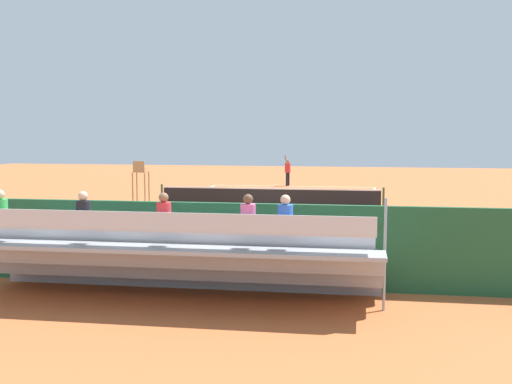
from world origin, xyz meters
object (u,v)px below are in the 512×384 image
object	(u,v)px
bleacher_stand	(175,256)
tennis_racket	(275,185)
courtside_bench	(315,259)
tennis_net	(270,198)
umpire_chair	(140,178)
equipment_bag	(241,273)
tennis_player	(288,170)
tennis_ball_near	(257,188)

from	to	relation	value
bleacher_stand	tennis_racket	world-z (taller)	bleacher_stand
courtside_bench	tennis_racket	world-z (taller)	courtside_bench
tennis_net	umpire_chair	size ratio (longest dim) A/B	4.81
equipment_bag	tennis_player	bearing A→B (deg)	-86.53
bleacher_stand	courtside_bench	xyz separation A→B (m)	(-2.92, -2.13, -0.43)
tennis_net	tennis_ball_near	size ratio (longest dim) A/B	156.06
tennis_net	bleacher_stand	distance (m)	15.41
tennis_player	tennis_racket	distance (m)	1.40
umpire_chair	tennis_racket	size ratio (longest dim) A/B	3.71
tennis_net	umpire_chair	xyz separation A→B (m)	(6.20, -0.17, 0.81)
tennis_racket	bleacher_stand	bearing A→B (deg)	92.66
tennis_ball_near	equipment_bag	bearing A→B (deg)	97.86
courtside_bench	tennis_player	world-z (taller)	tennis_player
tennis_player	tennis_ball_near	bearing A→B (deg)	53.85
umpire_chair	tennis_racket	bearing A→B (deg)	-113.50
equipment_bag	courtside_bench	bearing A→B (deg)	-175.97
bleacher_stand	equipment_bag	xyz separation A→B (m)	(-1.10, -2.00, -0.81)
umpire_chair	tennis_ball_near	size ratio (longest dim) A/B	32.42
bleacher_stand	tennis_player	distance (m)	26.54
equipment_bag	tennis_racket	xyz separation A→B (m)	(2.35, -24.98, -0.16)
bleacher_stand	tennis_player	xyz separation A→B (m)	(0.39, -26.54, 0.03)
tennis_net	equipment_bag	world-z (taller)	tennis_net
umpire_chair	courtside_bench	xyz separation A→B (m)	(-9.14, 13.44, -0.76)
tennis_net	tennis_ball_near	bearing A→B (deg)	-77.59
umpire_chair	tennis_player	bearing A→B (deg)	-117.98
tennis_player	tennis_ball_near	world-z (taller)	tennis_player
umpire_chair	tennis_racket	distance (m)	12.51
umpire_chair	tennis_racket	world-z (taller)	umpire_chair
tennis_racket	umpire_chair	bearing A→B (deg)	66.50
courtside_bench	tennis_net	bearing A→B (deg)	-77.52
bleacher_stand	courtside_bench	world-z (taller)	bleacher_stand
tennis_player	tennis_ball_near	xyz separation A→B (m)	(1.60, 2.19, -0.98)
umpire_chair	tennis_player	world-z (taller)	umpire_chair
equipment_bag	tennis_ball_near	xyz separation A→B (m)	(3.08, -22.35, -0.15)
tennis_net	umpire_chair	bearing A→B (deg)	-1.57
bleacher_stand	tennis_player	size ratio (longest dim) A/B	4.70
courtside_bench	tennis_player	distance (m)	24.64
umpire_chair	courtside_bench	distance (m)	16.27
tennis_net	equipment_bag	distance (m)	13.45
equipment_bag	tennis_racket	world-z (taller)	equipment_bag
courtside_bench	equipment_bag	distance (m)	1.87
tennis_net	tennis_ball_near	distance (m)	9.18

